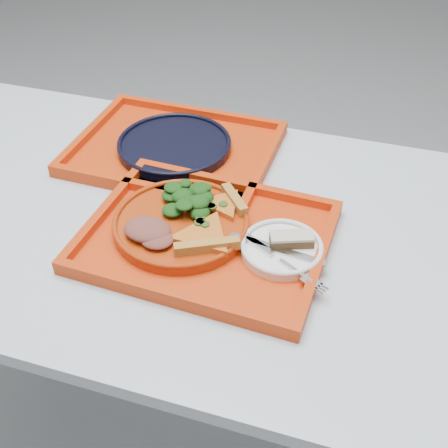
% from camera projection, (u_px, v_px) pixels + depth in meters
% --- Properties ---
extents(ground, '(10.00, 10.00, 0.00)m').
position_uv_depth(ground, '(178.00, 412.00, 1.63)').
color(ground, gray).
rests_on(ground, ground).
extents(table, '(1.60, 0.80, 0.75)m').
position_uv_depth(table, '(161.00, 239.00, 1.19)').
color(table, silver).
rests_on(table, ground).
extents(tray_main, '(0.47, 0.37, 0.01)m').
position_uv_depth(tray_main, '(207.00, 240.00, 1.07)').
color(tray_main, red).
rests_on(tray_main, table).
extents(tray_far, '(0.46, 0.36, 0.01)m').
position_uv_depth(tray_far, '(175.00, 151.00, 1.30)').
color(tray_far, red).
rests_on(tray_far, table).
extents(dinner_plate, '(0.26, 0.26, 0.02)m').
position_uv_depth(dinner_plate, '(181.00, 225.00, 1.08)').
color(dinner_plate, '#A5300B').
rests_on(dinner_plate, tray_main).
extents(side_plate, '(0.15, 0.15, 0.01)m').
position_uv_depth(side_plate, '(282.00, 250.00, 1.03)').
color(side_plate, white).
rests_on(side_plate, tray_main).
extents(navy_plate, '(0.26, 0.26, 0.02)m').
position_uv_depth(navy_plate, '(174.00, 146.00, 1.29)').
color(navy_plate, black).
rests_on(navy_plate, tray_far).
extents(pizza_slice_a, '(0.16, 0.17, 0.02)m').
position_uv_depth(pizza_slice_a, '(204.00, 234.00, 1.03)').
color(pizza_slice_a, gold).
rests_on(pizza_slice_a, dinner_plate).
extents(pizza_slice_b, '(0.14, 0.13, 0.02)m').
position_uv_depth(pizza_slice_b, '(222.00, 203.00, 1.10)').
color(pizza_slice_b, gold).
rests_on(pizza_slice_b, dinner_plate).
extents(salad_heap, '(0.10, 0.09, 0.05)m').
position_uv_depth(salad_heap, '(183.00, 195.00, 1.10)').
color(salad_heap, black).
rests_on(salad_heap, dinner_plate).
extents(meat_portion, '(0.09, 0.07, 0.03)m').
position_uv_depth(meat_portion, '(147.00, 230.00, 1.03)').
color(meat_portion, brown).
rests_on(meat_portion, dinner_plate).
extents(dessert_bar, '(0.08, 0.06, 0.02)m').
position_uv_depth(dessert_bar, '(292.00, 239.00, 1.02)').
color(dessert_bar, '#452617').
rests_on(dessert_bar, side_plate).
extents(knife, '(0.19, 0.04, 0.01)m').
position_uv_depth(knife, '(278.00, 249.00, 1.01)').
color(knife, silver).
rests_on(knife, side_plate).
extents(fork, '(0.17, 0.11, 0.01)m').
position_uv_depth(fork, '(279.00, 259.00, 0.99)').
color(fork, silver).
rests_on(fork, side_plate).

